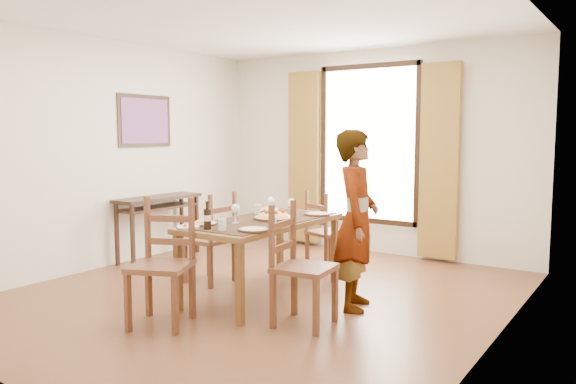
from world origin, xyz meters
The scene contains 22 objects.
ground centered at (0.00, 0.00, 0.00)m, with size 5.00×5.00×0.00m, color #472416.
room_shell centered at (0.00, 0.13, 1.54)m, with size 4.60×5.10×2.74m.
console_table centered at (-2.03, 0.60, 0.68)m, with size 0.38×1.20×0.80m.
dining_table centered at (0.05, 0.01, 0.68)m, with size 0.83×1.74×0.76m.
chair_west centered at (-0.69, 0.09, 0.46)m, with size 0.45×0.45×0.98m.
chair_north centered at (0.04, 1.27, 0.43)m, with size 0.52×0.52×0.92m.
chair_south centered at (-0.17, -1.12, 0.49)m, with size 0.61×0.61×1.05m.
chair_east centered at (0.80, -0.50, 0.47)m, with size 0.50×0.50×1.02m.
man centered at (0.98, 0.17, 0.81)m, with size 0.57×0.69×1.63m, color gray.
plate_sw centered at (-0.24, -0.53, 0.78)m, with size 0.27×0.27×0.05m, color silver, non-canonical shape.
plate_se centered at (0.35, -0.54, 0.78)m, with size 0.27×0.27×0.05m, color silver, non-canonical shape.
plate_nw centered at (-0.27, 0.52, 0.78)m, with size 0.27×0.27×0.05m, color silver, non-canonical shape.
plate_ne centered at (0.32, 0.58, 0.78)m, with size 0.27×0.27×0.05m, color silver, non-canonical shape.
pasta_platter centered at (0.12, 0.09, 0.81)m, with size 0.40×0.40×0.10m, color orange, non-canonical shape.
caprese_plate centered at (-0.24, -0.74, 0.78)m, with size 0.20×0.20×0.04m, color silver, non-canonical shape.
wine_glass_a centered at (-0.05, -0.30, 0.85)m, with size 0.08×0.08×0.18m, color white, non-canonical shape.
wine_glass_b centered at (0.14, 0.37, 0.85)m, with size 0.08×0.08×0.18m, color white, non-canonical shape.
wine_glass_c centered at (-0.11, 0.36, 0.85)m, with size 0.08×0.08×0.18m, color white, non-canonical shape.
tumbler_a centered at (0.39, -0.31, 0.81)m, with size 0.07×0.07×0.10m, color silver.
tumbler_b centered at (-0.24, 0.30, 0.81)m, with size 0.07×0.07×0.10m, color silver.
tumbler_c centered at (0.11, -0.68, 0.81)m, with size 0.07×0.07×0.10m, color silver.
wine_bottle centered at (-0.04, -0.70, 0.88)m, with size 0.07×0.07×0.25m, color black, non-canonical shape.
Camera 1 is at (3.24, -4.36, 1.60)m, focal length 35.00 mm.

